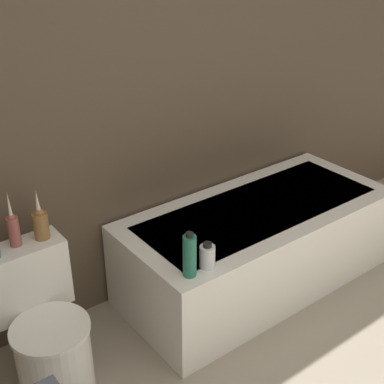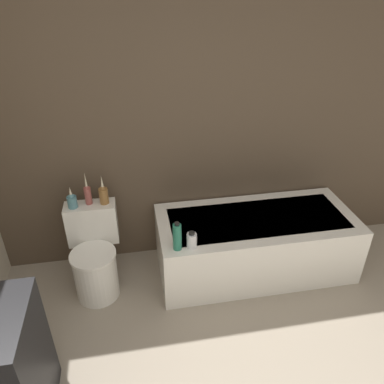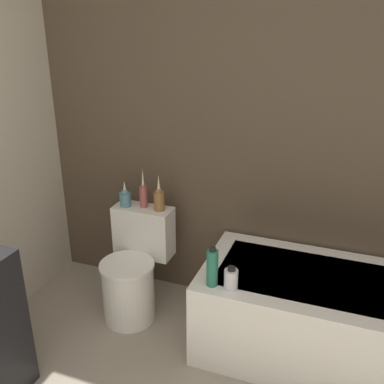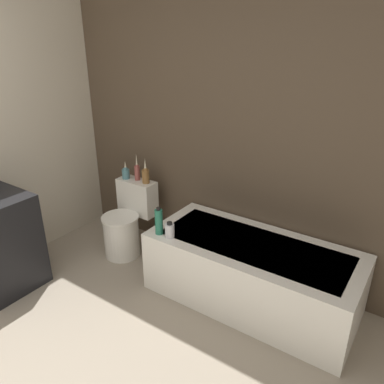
{
  "view_description": "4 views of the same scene",
  "coord_description": "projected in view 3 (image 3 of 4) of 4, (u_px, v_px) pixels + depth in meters",
  "views": [
    {
      "loc": [
        -1.24,
        0.01,
        2.05
      ],
      "look_at": [
        0.05,
        1.7,
        0.94
      ],
      "focal_mm": 50.0,
      "sensor_mm": 36.0,
      "label": 1
    },
    {
      "loc": [
        -0.28,
        -0.51,
        2.3
      ],
      "look_at": [
        0.15,
        1.86,
        0.89
      ],
      "focal_mm": 35.0,
      "sensor_mm": 36.0,
      "label": 2
    },
    {
      "loc": [
        0.64,
        -0.36,
        1.95
      ],
      "look_at": [
        -0.16,
        1.76,
        1.02
      ],
      "focal_mm": 42.0,
      "sensor_mm": 36.0,
      "label": 3
    },
    {
      "loc": [
        1.74,
        -0.41,
        2.06
      ],
      "look_at": [
        0.22,
        1.81,
        0.9
      ],
      "focal_mm": 35.0,
      "sensor_mm": 36.0,
      "label": 4
    }
  ],
  "objects": [
    {
      "name": "vase_bronze",
      "position": [
        159.0,
        198.0,
        2.95
      ],
      "size": [
        0.07,
        0.07,
        0.25
      ],
      "color": "olive",
      "rests_on": "toilet"
    },
    {
      "name": "bathtub",
      "position": [
        343.0,
        322.0,
        2.6
      ],
      "size": [
        1.66,
        0.74,
        0.53
      ],
      "color": "white",
      "rests_on": "ground"
    },
    {
      "name": "shampoo_bottle_tall",
      "position": [
        213.0,
        268.0,
        2.45
      ],
      "size": [
        0.06,
        0.06,
        0.23
      ],
      "color": "#267259",
      "rests_on": "bathtub"
    },
    {
      "name": "wall_back_tiled",
      "position": [
        249.0,
        121.0,
        2.8
      ],
      "size": [
        6.4,
        0.06,
        2.6
      ],
      "color": "brown",
      "rests_on": "ground_plane"
    },
    {
      "name": "shampoo_bottle_short",
      "position": [
        231.0,
        279.0,
        2.43
      ],
      "size": [
        0.08,
        0.08,
        0.14
      ],
      "color": "silver",
      "rests_on": "bathtub"
    },
    {
      "name": "toilet",
      "position": [
        134.0,
        271.0,
        3.01
      ],
      "size": [
        0.4,
        0.52,
        0.71
      ],
      "color": "white",
      "rests_on": "ground"
    },
    {
      "name": "vase_silver",
      "position": [
        143.0,
        194.0,
        3.0
      ],
      "size": [
        0.05,
        0.05,
        0.27
      ],
      "color": "#994C47",
      "rests_on": "toilet"
    },
    {
      "name": "vase_gold",
      "position": [
        125.0,
        197.0,
        3.02
      ],
      "size": [
        0.08,
        0.08,
        0.18
      ],
      "color": "teal",
      "rests_on": "toilet"
    }
  ]
}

